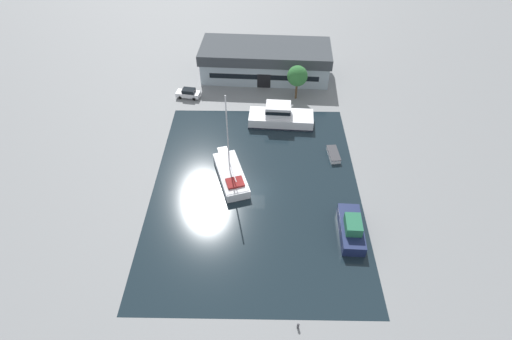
{
  "coord_description": "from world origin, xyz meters",
  "views": [
    {
      "loc": [
        0.62,
        -37.68,
        38.82
      ],
      "look_at": [
        0.0,
        2.77,
        1.0
      ],
      "focal_mm": 28.0,
      "sensor_mm": 36.0,
      "label": 1
    }
  ],
  "objects": [
    {
      "name": "ground_plane",
      "position": [
        0.0,
        0.0,
        0.0
      ],
      "size": [
        440.0,
        440.0,
        0.0
      ],
      "primitive_type": "plane",
      "color": "gray"
    },
    {
      "name": "water_canal",
      "position": [
        0.0,
        0.0,
        0.0
      ],
      "size": [
        27.85,
        36.91,
        0.01
      ],
      "primitive_type": "cube",
      "color": "black",
      "rests_on": "ground"
    },
    {
      "name": "small_dinghy",
      "position": [
        11.37,
        6.99,
        0.37
      ],
      "size": [
        1.79,
        3.71,
        0.71
      ],
      "rotation": [
        0.0,
        0.0,
        0.09
      ],
      "color": "white",
      "rests_on": "water_canal"
    },
    {
      "name": "sailboat_moored",
      "position": [
        -3.51,
        2.22,
        0.76
      ],
      "size": [
        5.67,
        10.22,
        13.09
      ],
      "rotation": [
        0.0,
        0.0,
        0.3
      ],
      "color": "white",
      "rests_on": "water_canal"
    },
    {
      "name": "quay_tree_near_building",
      "position": [
        6.7,
        22.59,
        4.36
      ],
      "size": [
        3.49,
        3.49,
        6.14
      ],
      "color": "brown",
      "rests_on": "ground"
    },
    {
      "name": "mooring_bollard",
      "position": [
        4.53,
        -19.22,
        0.4
      ],
      "size": [
        0.26,
        0.26,
        0.74
      ],
      "color": "#47474C",
      "rests_on": "ground"
    },
    {
      "name": "warehouse_building",
      "position": [
        1.31,
        30.75,
        2.89
      ],
      "size": [
        24.38,
        11.09,
        5.7
      ],
      "rotation": [
        0.0,
        0.0,
        -0.05
      ],
      "color": "#99A8B2",
      "rests_on": "ground"
    },
    {
      "name": "parked_car",
      "position": [
        -12.23,
        22.55,
        0.83
      ],
      "size": [
        4.34,
        2.36,
        1.65
      ],
      "rotation": [
        0.0,
        0.0,
        1.41
      ],
      "color": "silver",
      "rests_on": "ground"
    },
    {
      "name": "motor_cruiser",
      "position": [
        3.72,
        15.19,
        1.26
      ],
      "size": [
        10.65,
        4.77,
        3.49
      ],
      "rotation": [
        0.0,
        0.0,
        1.51
      ],
      "color": "white",
      "rests_on": "water_canal"
    },
    {
      "name": "cabin_boat",
      "position": [
        11.63,
        -7.3,
        0.99
      ],
      "size": [
        2.95,
        7.07,
        2.69
      ],
      "rotation": [
        0.0,
        0.0,
        -0.04
      ],
      "color": "#19234C",
      "rests_on": "water_canal"
    }
  ]
}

